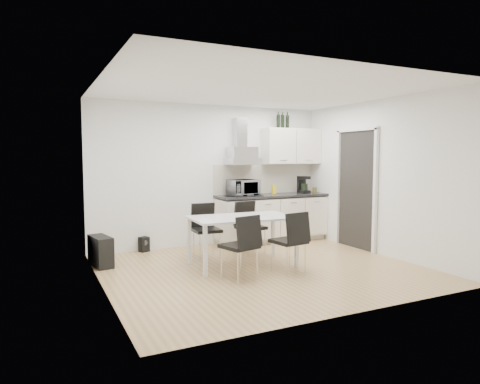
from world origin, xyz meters
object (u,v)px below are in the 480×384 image
object	(u,v)px
dining_table	(242,221)
chair_far_right	(251,228)
guitar_amp	(101,251)
chair_far_left	(207,231)
chair_near_right	(288,242)
kitchenette	(273,199)
floor_speaker	(144,244)
chair_near_left	(239,247)

from	to	relation	value
dining_table	chair_far_right	xyz separation A→B (m)	(0.48, 0.65, -0.24)
guitar_amp	chair_far_right	bearing A→B (deg)	-16.40
chair_far_left	chair_near_right	distance (m)	1.53
kitchenette	guitar_amp	bearing A→B (deg)	-170.77
chair_far_left	floor_speaker	xyz separation A→B (m)	(-0.83, 0.87, -0.31)
chair_near_left	floor_speaker	distance (m)	2.37
kitchenette	chair_near_left	xyz separation A→B (m)	(-1.71, -2.06, -0.39)
kitchenette	floor_speaker	size ratio (longest dim) A/B	9.83
dining_table	chair_far_right	distance (m)	0.84
chair_far_left	chair_near_right	xyz separation A→B (m)	(0.72, -1.35, 0.00)
guitar_amp	floor_speaker	world-z (taller)	guitar_amp
chair_far_right	chair_near_left	bearing A→B (deg)	49.97
chair_near_right	kitchenette	bearing A→B (deg)	56.70
chair_far_left	kitchenette	bearing A→B (deg)	-154.09
chair_far_left	guitar_amp	size ratio (longest dim) A/B	1.52
kitchenette	guitar_amp	world-z (taller)	kitchenette
chair_far_right	floor_speaker	world-z (taller)	chair_far_right
dining_table	chair_far_left	bearing A→B (deg)	115.14
chair_far_right	guitar_amp	bearing A→B (deg)	-12.67
dining_table	chair_far_right	world-z (taller)	chair_far_right
kitchenette	chair_near_right	distance (m)	2.30
chair_near_left	chair_near_right	size ratio (longest dim) A/B	1.00
chair_far_left	chair_near_left	bearing A→B (deg)	90.23
kitchenette	chair_near_right	xyz separation A→B (m)	(-0.94, -2.06, -0.39)
chair_far_left	guitar_amp	bearing A→B (deg)	-3.19
kitchenette	guitar_amp	xyz separation A→B (m)	(-3.30, -0.54, -0.60)
guitar_amp	floor_speaker	bearing A→B (deg)	30.13
floor_speaker	chair_far_left	bearing A→B (deg)	-66.96
chair_near_left	floor_speaker	xyz separation A→B (m)	(-0.77, 2.22, -0.31)
kitchenette	chair_far_left	world-z (taller)	kitchenette
chair_far_right	guitar_amp	distance (m)	2.44
chair_near_left	guitar_amp	world-z (taller)	chair_near_left
kitchenette	chair_far_left	xyz separation A→B (m)	(-1.66, -0.71, -0.39)
chair_near_right	guitar_amp	xyz separation A→B (m)	(-2.36, 1.52, -0.21)
floor_speaker	kitchenette	bearing A→B (deg)	-24.26
guitar_amp	kitchenette	bearing A→B (deg)	-1.32
chair_near_right	guitar_amp	distance (m)	2.82
dining_table	chair_near_left	bearing A→B (deg)	-116.56
dining_table	chair_far_left	xyz separation A→B (m)	(-0.29, 0.72, -0.24)
chair_far_left	chair_near_right	world-z (taller)	same
chair_far_right	floor_speaker	xyz separation A→B (m)	(-1.60, 0.95, -0.31)
kitchenette	chair_near_right	bearing A→B (deg)	-114.51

